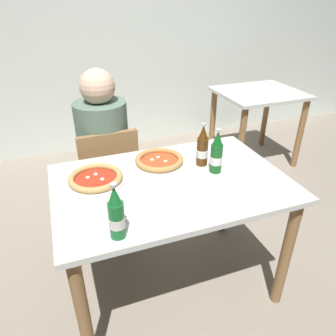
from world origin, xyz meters
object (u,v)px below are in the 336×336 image
at_px(diner_seated, 105,161).
at_px(napkin_with_cutlery, 221,189).
at_px(dining_table_main, 171,199).
at_px(beer_bottle_left, 217,154).
at_px(dining_table_background, 258,107).
at_px(beer_bottle_right, 116,215).
at_px(pizza_marinara_far, 159,161).
at_px(pizza_margherita_near, 96,179).
at_px(beer_bottle_center, 202,148).
at_px(chair_behind_table, 109,177).

xyz_separation_m(diner_seated, napkin_with_cutlery, (0.44, -0.82, 0.17)).
bearing_deg(dining_table_main, beer_bottle_left, 2.12).
height_order(dining_table_background, beer_bottle_right, beer_bottle_right).
relative_size(pizza_marinara_far, beer_bottle_right, 1.19).
bearing_deg(napkin_with_cutlery, pizza_margherita_near, 153.67).
distance_m(diner_seated, napkin_with_cutlery, 0.95).
xyz_separation_m(dining_table_background, beer_bottle_center, (-1.18, -1.16, 0.26)).
xyz_separation_m(pizza_margherita_near, pizza_marinara_far, (0.37, 0.07, 0.00)).
relative_size(chair_behind_table, dining_table_background, 1.06).
xyz_separation_m(dining_table_main, beer_bottle_right, (-0.35, -0.32, 0.22)).
xyz_separation_m(chair_behind_table, beer_bottle_left, (0.50, -0.60, 0.37)).
relative_size(diner_seated, dining_table_background, 1.51).
bearing_deg(pizza_marinara_far, beer_bottle_center, -20.58).
distance_m(dining_table_main, beer_bottle_left, 0.34).
bearing_deg(dining_table_main, pizza_marinara_far, 89.75).
bearing_deg(pizza_margherita_near, chair_behind_table, 74.81).
bearing_deg(beer_bottle_right, pizza_margherita_near, 92.62).
height_order(dining_table_main, pizza_marinara_far, pizza_marinara_far).
height_order(diner_seated, pizza_marinara_far, diner_seated).
height_order(dining_table_main, napkin_with_cutlery, napkin_with_cutlery).
relative_size(dining_table_background, pizza_margherita_near, 2.68).
distance_m(dining_table_background, beer_bottle_left, 1.72).
xyz_separation_m(beer_bottle_center, beer_bottle_right, (-0.57, -0.43, 0.00)).
distance_m(dining_table_main, diner_seated, 0.70).
distance_m(chair_behind_table, pizza_margherita_near, 0.58).
height_order(dining_table_main, beer_bottle_left, beer_bottle_left).
xyz_separation_m(chair_behind_table, pizza_margherita_near, (-0.13, -0.49, 0.29)).
xyz_separation_m(diner_seated, pizza_margherita_near, (-0.13, -0.54, 0.19)).
bearing_deg(napkin_with_cutlery, diner_seated, 118.28).
relative_size(chair_behind_table, beer_bottle_right, 3.44).
bearing_deg(dining_table_main, napkin_with_cutlery, -38.47).
bearing_deg(diner_seated, napkin_with_cutlery, -61.72).
distance_m(diner_seated, beer_bottle_left, 0.86).
bearing_deg(chair_behind_table, pizza_margherita_near, 72.67).
distance_m(diner_seated, beer_bottle_center, 0.77).
relative_size(diner_seated, beer_bottle_center, 4.89).
relative_size(dining_table_background, beer_bottle_right, 3.24).
xyz_separation_m(dining_table_main, diner_seated, (-0.24, 0.66, -0.05)).
xyz_separation_m(pizza_marinara_far, napkin_with_cutlery, (0.20, -0.35, -0.02)).
relative_size(pizza_marinara_far, beer_bottle_left, 1.19).
bearing_deg(chair_behind_table, napkin_with_cutlery, 117.54).
distance_m(beer_bottle_center, napkin_with_cutlery, 0.29).
bearing_deg(dining_table_background, napkin_with_cutlery, -130.20).
distance_m(chair_behind_table, pizza_marinara_far, 0.56).
distance_m(pizza_marinara_far, beer_bottle_center, 0.25).
xyz_separation_m(chair_behind_table, pizza_marinara_far, (0.24, -0.42, 0.29)).
distance_m(chair_behind_table, beer_bottle_left, 0.86).
distance_m(pizza_margherita_near, napkin_with_cutlery, 0.64).
xyz_separation_m(chair_behind_table, diner_seated, (-0.00, 0.05, 0.10)).
bearing_deg(beer_bottle_right, napkin_with_cutlery, 16.13).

